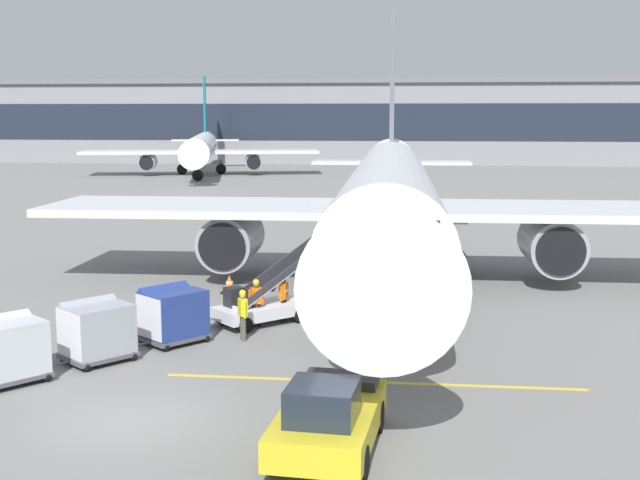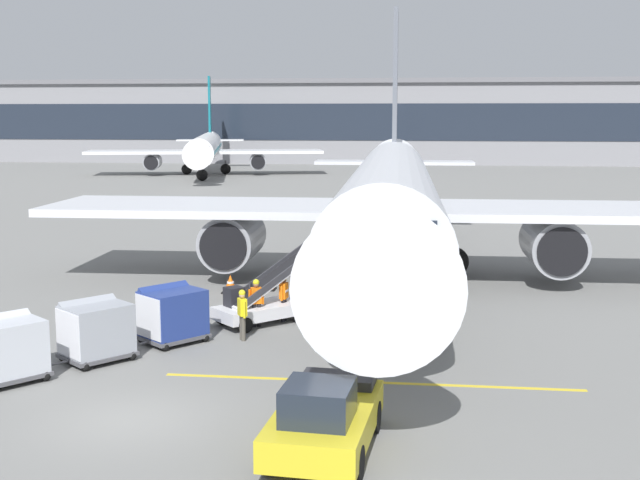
{
  "view_description": "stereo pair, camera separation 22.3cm",
  "coord_description": "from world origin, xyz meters",
  "px_view_note": "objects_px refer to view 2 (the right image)",
  "views": [
    {
      "loc": [
        6.9,
        -19.0,
        7.58
      ],
      "look_at": [
        3.58,
        10.34,
        3.05
      ],
      "focal_mm": 46.28,
      "sensor_mm": 36.0,
      "label": 1
    },
    {
      "loc": [
        7.12,
        -18.98,
        7.58
      ],
      "look_at": [
        3.58,
        10.34,
        3.05
      ],
      "focal_mm": 46.28,
      "sensor_mm": 36.0,
      "label": 2
    }
  ],
  "objects_px": {
    "safety_cone_engine_keepout": "(256,293)",
    "safety_cone_wingtip": "(230,284)",
    "ground_crew_marshaller": "(256,300)",
    "ground_crew_wingwalker": "(242,311)",
    "parked_airplane": "(391,199)",
    "ground_crew_by_carts": "(284,295)",
    "baggage_cart_lead": "(172,313)",
    "baggage_cart_second": "(96,329)",
    "pushback_tug": "(324,417)",
    "safety_cone_nose_mark": "(268,281)",
    "ground_crew_by_loader": "(162,317)",
    "distant_airplane": "(205,149)",
    "belt_loader": "(267,298)",
    "baggage_cart_third": "(6,348)"
  },
  "relations": [
    {
      "from": "baggage_cart_second",
      "to": "ground_crew_by_carts",
      "type": "relative_size",
      "value": 1.5
    },
    {
      "from": "belt_loader",
      "to": "safety_cone_wingtip",
      "type": "distance_m",
      "value": 5.47
    },
    {
      "from": "safety_cone_engine_keepout",
      "to": "safety_cone_wingtip",
      "type": "xyz_separation_m",
      "value": [
        -1.39,
        1.46,
        0.06
      ]
    },
    {
      "from": "ground_crew_by_loader",
      "to": "distant_airplane",
      "type": "height_order",
      "value": "distant_airplane"
    },
    {
      "from": "ground_crew_marshaller",
      "to": "distant_airplane",
      "type": "bearing_deg",
      "value": 106.06
    },
    {
      "from": "safety_cone_wingtip",
      "to": "ground_crew_by_carts",
      "type": "bearing_deg",
      "value": -56.09
    },
    {
      "from": "belt_loader",
      "to": "parked_airplane",
      "type": "bearing_deg",
      "value": 64.1
    },
    {
      "from": "parked_airplane",
      "to": "baggage_cart_lead",
      "type": "distance_m",
      "value": 13.75
    },
    {
      "from": "baggage_cart_lead",
      "to": "baggage_cart_second",
      "type": "distance_m",
      "value": 2.89
    },
    {
      "from": "ground_crew_by_loader",
      "to": "safety_cone_wingtip",
      "type": "relative_size",
      "value": 2.24
    },
    {
      "from": "baggage_cart_third",
      "to": "safety_cone_nose_mark",
      "type": "relative_size",
      "value": 3.34
    },
    {
      "from": "safety_cone_nose_mark",
      "to": "ground_crew_wingwalker",
      "type": "bearing_deg",
      "value": -85.46
    },
    {
      "from": "belt_loader",
      "to": "ground_crew_wingwalker",
      "type": "relative_size",
      "value": 2.62
    },
    {
      "from": "baggage_cart_lead",
      "to": "ground_crew_wingwalker",
      "type": "xyz_separation_m",
      "value": [
        2.28,
        0.52,
        -0.0
      ]
    },
    {
      "from": "ground_crew_by_loader",
      "to": "ground_crew_by_carts",
      "type": "xyz_separation_m",
      "value": [
        3.43,
        3.81,
        0.0
      ]
    },
    {
      "from": "ground_crew_by_loader",
      "to": "distant_airplane",
      "type": "xyz_separation_m",
      "value": [
        -18.38,
        75.7,
        2.29
      ]
    },
    {
      "from": "parked_airplane",
      "to": "pushback_tug",
      "type": "bearing_deg",
      "value": -92.09
    },
    {
      "from": "ground_crew_marshaller",
      "to": "ground_crew_wingwalker",
      "type": "bearing_deg",
      "value": -93.73
    },
    {
      "from": "belt_loader",
      "to": "safety_cone_nose_mark",
      "type": "relative_size",
      "value": 5.83
    },
    {
      "from": "baggage_cart_third",
      "to": "safety_cone_nose_mark",
      "type": "xyz_separation_m",
      "value": [
        5.12,
        13.16,
        -0.62
      ]
    },
    {
      "from": "safety_cone_wingtip",
      "to": "ground_crew_wingwalker",
      "type": "bearing_deg",
      "value": -73.88
    },
    {
      "from": "parked_airplane",
      "to": "safety_cone_wingtip",
      "type": "relative_size",
      "value": 54.08
    },
    {
      "from": "ground_crew_by_loader",
      "to": "safety_cone_engine_keepout",
      "type": "bearing_deg",
      "value": 75.9
    },
    {
      "from": "ground_crew_by_carts",
      "to": "distant_airplane",
      "type": "xyz_separation_m",
      "value": [
        -21.81,
        71.9,
        2.29
      ]
    },
    {
      "from": "ground_crew_wingwalker",
      "to": "safety_cone_wingtip",
      "type": "distance_m",
      "value": 7.64
    },
    {
      "from": "ground_crew_by_loader",
      "to": "ground_crew_by_carts",
      "type": "height_order",
      "value": "same"
    },
    {
      "from": "safety_cone_nose_mark",
      "to": "ground_crew_by_carts",
      "type": "bearing_deg",
      "value": -73.28
    },
    {
      "from": "safety_cone_engine_keepout",
      "to": "safety_cone_wingtip",
      "type": "height_order",
      "value": "safety_cone_wingtip"
    },
    {
      "from": "parked_airplane",
      "to": "safety_cone_wingtip",
      "type": "xyz_separation_m",
      "value": [
        -6.67,
        -3.78,
        -3.37
      ]
    },
    {
      "from": "ground_crew_marshaller",
      "to": "ground_crew_wingwalker",
      "type": "height_order",
      "value": "same"
    },
    {
      "from": "ground_crew_by_carts",
      "to": "safety_cone_engine_keepout",
      "type": "height_order",
      "value": "ground_crew_by_carts"
    },
    {
      "from": "baggage_cart_lead",
      "to": "safety_cone_engine_keepout",
      "type": "xyz_separation_m",
      "value": [
        1.56,
        6.38,
        -0.68
      ]
    },
    {
      "from": "baggage_cart_second",
      "to": "ground_crew_wingwalker",
      "type": "relative_size",
      "value": 1.5
    },
    {
      "from": "baggage_cart_second",
      "to": "safety_cone_wingtip",
      "type": "relative_size",
      "value": 3.37
    },
    {
      "from": "safety_cone_wingtip",
      "to": "ground_crew_marshaller",
      "type": "bearing_deg",
      "value": -67.96
    },
    {
      "from": "ground_crew_by_carts",
      "to": "ground_crew_wingwalker",
      "type": "relative_size",
      "value": 1.0
    },
    {
      "from": "baggage_cart_second",
      "to": "ground_crew_wingwalker",
      "type": "height_order",
      "value": "baggage_cart_second"
    },
    {
      "from": "pushback_tug",
      "to": "safety_cone_engine_keepout",
      "type": "height_order",
      "value": "pushback_tug"
    },
    {
      "from": "pushback_tug",
      "to": "ground_crew_wingwalker",
      "type": "distance_m",
      "value": 9.74
    },
    {
      "from": "baggage_cart_third",
      "to": "ground_crew_marshaller",
      "type": "bearing_deg",
      "value": 49.52
    },
    {
      "from": "parked_airplane",
      "to": "distant_airplane",
      "type": "height_order",
      "value": "parked_airplane"
    },
    {
      "from": "belt_loader",
      "to": "ground_crew_marshaller",
      "type": "height_order",
      "value": "belt_loader"
    },
    {
      "from": "parked_airplane",
      "to": "ground_crew_by_loader",
      "type": "bearing_deg",
      "value": -119.99
    },
    {
      "from": "safety_cone_nose_mark",
      "to": "baggage_cart_lead",
      "type": "bearing_deg",
      "value": -100.83
    },
    {
      "from": "belt_loader",
      "to": "ground_crew_by_carts",
      "type": "distance_m",
      "value": 0.66
    },
    {
      "from": "ground_crew_by_carts",
      "to": "ground_crew_marshaller",
      "type": "height_order",
      "value": "same"
    },
    {
      "from": "baggage_cart_lead",
      "to": "pushback_tug",
      "type": "distance_m",
      "value": 10.41
    },
    {
      "from": "pushback_tug",
      "to": "ground_crew_by_loader",
      "type": "bearing_deg",
      "value": 128.57
    },
    {
      "from": "safety_cone_engine_keepout",
      "to": "distant_airplane",
      "type": "bearing_deg",
      "value": 106.31
    },
    {
      "from": "pushback_tug",
      "to": "safety_cone_nose_mark",
      "type": "xyz_separation_m",
      "value": [
        -4.46,
        17.03,
        -0.44
      ]
    }
  ]
}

